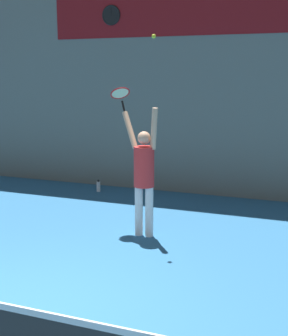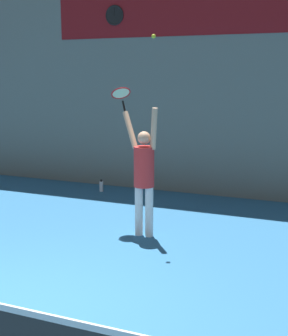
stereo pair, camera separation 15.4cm
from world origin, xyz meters
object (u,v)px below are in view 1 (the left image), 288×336
at_px(scoreboard_clock, 111,15).
at_px(tennis_racket, 120,94).
at_px(tennis_ball, 154,36).
at_px(water_bottle, 98,186).
at_px(tennis_player, 144,172).

relative_size(scoreboard_clock, tennis_racket, 1.00).
bearing_deg(scoreboard_clock, tennis_ball, -55.34).
height_order(scoreboard_clock, water_bottle, scoreboard_clock).
distance_m(tennis_player, tennis_ball, 2.08).
relative_size(tennis_ball, water_bottle, 0.24).
bearing_deg(tennis_player, tennis_ball, -20.29).
distance_m(scoreboard_clock, tennis_player, 4.47).
bearing_deg(scoreboard_clock, tennis_racket, -62.52).
xyz_separation_m(tennis_player, tennis_racket, (-0.56, 0.37, 1.20)).
bearing_deg(water_bottle, tennis_ball, -48.10).
xyz_separation_m(tennis_player, water_bottle, (-1.99, 2.36, -0.93)).
distance_m(scoreboard_clock, tennis_racket, 3.30).
distance_m(tennis_racket, water_bottle, 3.25).
relative_size(tennis_player, tennis_racket, 4.81).
xyz_separation_m(tennis_ball, water_bottle, (-2.18, 2.43, -3.01)).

